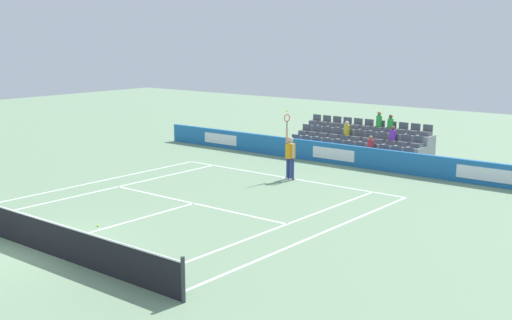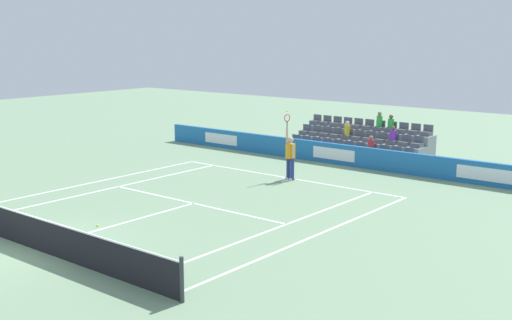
# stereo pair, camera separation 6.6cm
# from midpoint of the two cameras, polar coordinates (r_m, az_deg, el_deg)

# --- Properties ---
(ground_plane) EXTENTS (80.00, 80.00, 0.00)m
(ground_plane) POSITION_cam_midpoint_polar(r_m,az_deg,el_deg) (19.48, -18.80, -7.32)
(ground_plane) COLOR gray
(line_baseline) EXTENTS (10.97, 0.10, 0.01)m
(line_baseline) POSITION_cam_midpoint_polar(r_m,az_deg,el_deg) (27.39, 2.66, -1.53)
(line_baseline) COLOR white
(line_baseline) RESTS_ON ground
(line_service) EXTENTS (8.23, 0.10, 0.01)m
(line_service) POSITION_cam_midpoint_polar(r_m,az_deg,el_deg) (23.32, -5.40, -3.78)
(line_service) COLOR white
(line_service) RESTS_ON ground
(line_centre_service) EXTENTS (0.10, 6.40, 0.01)m
(line_centre_service) POSITION_cam_midpoint_polar(r_m,az_deg,el_deg) (21.25, -11.48, -5.42)
(line_centre_service) COLOR white
(line_centre_service) RESTS_ON ground
(line_singles_sideline_left) EXTENTS (0.10, 11.89, 0.01)m
(line_singles_sideline_left) POSITION_cam_midpoint_polar(r_m,az_deg,el_deg) (26.02, -12.60, -2.45)
(line_singles_sideline_left) COLOR white
(line_singles_sideline_left) RESTS_ON ground
(line_singles_sideline_right) EXTENTS (0.10, 11.89, 0.01)m
(line_singles_sideline_right) POSITION_cam_midpoint_polar(r_m,az_deg,el_deg) (20.40, 2.02, -5.90)
(line_singles_sideline_right) COLOR white
(line_singles_sideline_right) RESTS_ON ground
(line_doubles_sideline_left) EXTENTS (0.10, 11.89, 0.01)m
(line_doubles_sideline_left) POSITION_cam_midpoint_polar(r_m,az_deg,el_deg) (27.09, -14.41, -2.01)
(line_doubles_sideline_left) COLOR white
(line_doubles_sideline_left) RESTS_ON ground
(line_doubles_sideline_right) EXTENTS (0.10, 11.89, 0.01)m
(line_doubles_sideline_right) POSITION_cam_midpoint_polar(r_m,az_deg,el_deg) (19.64, 5.24, -6.60)
(line_doubles_sideline_right) COLOR white
(line_doubles_sideline_right) RESTS_ON ground
(line_centre_mark) EXTENTS (0.10, 0.20, 0.01)m
(line_centre_mark) POSITION_cam_midpoint_polar(r_m,az_deg,el_deg) (27.31, 2.53, -1.56)
(line_centre_mark) COLOR white
(line_centre_mark) RESTS_ON ground
(sponsor_barrier) EXTENTS (20.99, 0.22, 0.95)m
(sponsor_barrier) POSITION_cam_midpoint_polar(r_m,az_deg,el_deg) (30.40, 6.94, 0.55)
(sponsor_barrier) COLOR #1E66AD
(sponsor_barrier) RESTS_ON ground
(tennis_net) EXTENTS (11.97, 0.10, 1.07)m
(tennis_net) POSITION_cam_midpoint_polar(r_m,az_deg,el_deg) (19.34, -18.88, -5.93)
(tennis_net) COLOR #33383D
(tennis_net) RESTS_ON ground
(tennis_player) EXTENTS (0.51, 0.40, 2.85)m
(tennis_player) POSITION_cam_midpoint_polar(r_m,az_deg,el_deg) (26.82, 3.08, 0.35)
(tennis_player) COLOR navy
(tennis_player) RESTS_ON ground
(stadium_stand) EXTENTS (6.82, 2.85, 2.20)m
(stadium_stand) POSITION_cam_midpoint_polar(r_m,az_deg,el_deg) (32.34, 9.15, 1.24)
(stadium_stand) COLOR gray
(stadium_stand) RESTS_ON ground
(loose_tennis_ball) EXTENTS (0.07, 0.07, 0.07)m
(loose_tennis_ball) POSITION_cam_midpoint_polar(r_m,az_deg,el_deg) (21.06, -13.57, -5.57)
(loose_tennis_ball) COLOR #D1E533
(loose_tennis_ball) RESTS_ON ground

